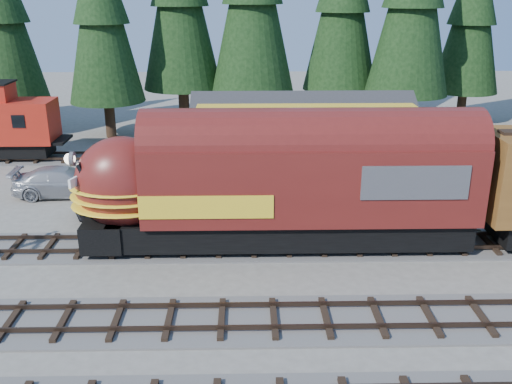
{
  "coord_description": "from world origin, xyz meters",
  "views": [
    {
      "loc": [
        -3.37,
        -18.96,
        10.87
      ],
      "look_at": [
        -2.89,
        4.0,
        2.6
      ],
      "focal_mm": 40.0,
      "sensor_mm": 36.0,
      "label": 1
    }
  ],
  "objects_px": {
    "depot": "(307,144)",
    "locomotive": "(267,189)",
    "pickup_truck_b": "(65,182)",
    "pickup_truck_a": "(134,197)"
  },
  "relations": [
    {
      "from": "depot",
      "to": "pickup_truck_a",
      "type": "relative_size",
      "value": 2.15
    },
    {
      "from": "pickup_truck_a",
      "to": "pickup_truck_b",
      "type": "relative_size",
      "value": 1.08
    },
    {
      "from": "pickup_truck_a",
      "to": "pickup_truck_b",
      "type": "xyz_separation_m",
      "value": [
        -4.27,
        2.58,
        -0.03
      ]
    },
    {
      "from": "depot",
      "to": "locomotive",
      "type": "bearing_deg",
      "value": -110.23
    },
    {
      "from": "locomotive",
      "to": "pickup_truck_b",
      "type": "height_order",
      "value": "locomotive"
    },
    {
      "from": "locomotive",
      "to": "depot",
      "type": "bearing_deg",
      "value": 69.77
    },
    {
      "from": "locomotive",
      "to": "pickup_truck_b",
      "type": "bearing_deg",
      "value": 147.69
    },
    {
      "from": "locomotive",
      "to": "pickup_truck_a",
      "type": "bearing_deg",
      "value": 146.93
    },
    {
      "from": "depot",
      "to": "locomotive",
      "type": "distance_m",
      "value": 6.93
    },
    {
      "from": "locomotive",
      "to": "pickup_truck_a",
      "type": "relative_size",
      "value": 2.92
    }
  ]
}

